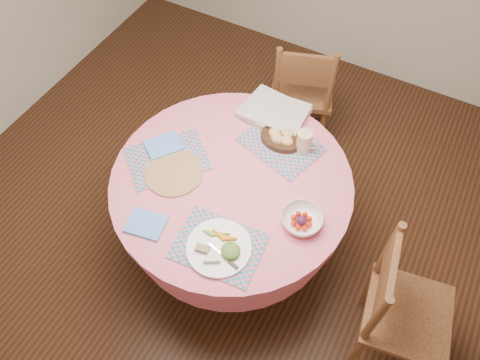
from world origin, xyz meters
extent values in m
plane|color=#331C0F|center=(0.00, 0.00, 0.00)|extent=(4.00, 4.00, 0.00)
cylinder|color=#EC6E85|center=(0.00, 0.00, 0.73)|extent=(1.24, 1.24, 0.04)
cone|color=#EC6E85|center=(0.00, 0.00, 0.56)|extent=(1.24, 1.24, 0.30)
cylinder|color=black|center=(0.00, 0.00, 0.22)|extent=(0.14, 0.14, 0.44)
cylinder|color=black|center=(0.00, 0.00, 0.03)|extent=(0.56, 0.56, 0.06)
cube|color=brown|center=(1.04, -0.11, 0.44)|extent=(0.47, 0.49, 0.04)
cylinder|color=brown|center=(1.18, 0.09, 0.22)|extent=(0.04, 0.04, 0.44)
cylinder|color=brown|center=(0.90, -0.31, 0.22)|extent=(0.04, 0.04, 0.44)
cylinder|color=brown|center=(0.85, 0.04, 0.22)|extent=(0.04, 0.04, 0.44)
cylinder|color=brown|center=(0.89, -0.31, 0.68)|extent=(0.04, 0.04, 0.49)
cylinder|color=brown|center=(0.83, 0.03, 0.68)|extent=(0.04, 0.04, 0.49)
cube|color=brown|center=(0.86, -0.14, 0.78)|extent=(0.08, 0.35, 0.23)
cube|color=brown|center=(-0.05, 1.09, 0.42)|extent=(0.52, 0.51, 0.04)
cylinder|color=brown|center=(0.05, 1.30, 0.21)|extent=(0.05, 0.05, 0.42)
cylinder|color=brown|center=(-0.27, 1.19, 0.21)|extent=(0.05, 0.05, 0.42)
cylinder|color=brown|center=(0.16, 1.00, 0.21)|extent=(0.05, 0.05, 0.42)
cylinder|color=brown|center=(-0.16, 0.89, 0.21)|extent=(0.05, 0.05, 0.42)
cylinder|color=brown|center=(0.16, 0.98, 0.66)|extent=(0.05, 0.05, 0.47)
cylinder|color=brown|center=(-0.15, 0.87, 0.66)|extent=(0.05, 0.05, 0.47)
cube|color=brown|center=(0.01, 0.93, 0.75)|extent=(0.33, 0.14, 0.23)
cube|color=#17827D|center=(0.13, -0.36, 0.75)|extent=(0.42, 0.33, 0.01)
cube|color=#17827D|center=(-0.36, -0.04, 0.75)|extent=(0.49, 0.50, 0.01)
cube|color=#17827D|center=(0.12, 0.33, 0.75)|extent=(0.47, 0.40, 0.01)
cylinder|color=brown|center=(-0.28, -0.11, 0.76)|extent=(0.30, 0.30, 0.01)
cube|color=#5990E6|center=(-0.23, -0.42, 0.76)|extent=(0.20, 0.17, 0.01)
cube|color=#5990E6|center=(-0.42, 0.01, 0.76)|extent=(0.22, 0.23, 0.01)
cylinder|color=white|center=(0.14, -0.37, 0.76)|extent=(0.30, 0.30, 0.01)
ellipsoid|color=#365D1F|center=(0.20, -0.38, 0.79)|extent=(0.11, 0.11, 0.04)
cylinder|color=beige|center=(0.13, -0.43, 0.78)|extent=(0.12, 0.12, 0.02)
cube|color=brown|center=(0.07, -0.40, 0.78)|extent=(0.07, 0.05, 0.02)
cube|color=silver|center=(0.16, -0.40, 0.77)|extent=(0.15, 0.05, 0.00)
cylinder|color=black|center=(0.11, 0.35, 0.77)|extent=(0.23, 0.23, 0.03)
ellipsoid|color=tan|center=(0.07, 0.35, 0.81)|extent=(0.07, 0.06, 0.05)
ellipsoid|color=tan|center=(0.13, 0.38, 0.81)|extent=(0.07, 0.06, 0.05)
ellipsoid|color=tan|center=(0.15, 0.33, 0.81)|extent=(0.07, 0.06, 0.05)
ellipsoid|color=tan|center=(0.10, 0.32, 0.81)|extent=(0.07, 0.06, 0.05)
cylinder|color=#D0B88F|center=(0.24, 0.35, 0.82)|extent=(0.08, 0.08, 0.13)
torus|color=#D0B88F|center=(0.28, 0.35, 0.82)|extent=(0.07, 0.01, 0.07)
imported|color=white|center=(0.42, -0.07, 0.78)|extent=(0.24, 0.24, 0.06)
sphere|color=red|center=(0.46, -0.07, 0.77)|extent=(0.03, 0.03, 0.03)
sphere|color=red|center=(0.44, -0.04, 0.77)|extent=(0.03, 0.03, 0.03)
sphere|color=red|center=(0.42, -0.03, 0.77)|extent=(0.03, 0.03, 0.03)
sphere|color=red|center=(0.39, -0.04, 0.77)|extent=(0.03, 0.03, 0.03)
sphere|color=red|center=(0.38, -0.07, 0.77)|extent=(0.03, 0.03, 0.03)
sphere|color=red|center=(0.39, -0.09, 0.77)|extent=(0.03, 0.03, 0.03)
sphere|color=red|center=(0.42, -0.11, 0.77)|extent=(0.03, 0.03, 0.03)
sphere|color=red|center=(0.44, -0.09, 0.77)|extent=(0.03, 0.03, 0.03)
sphere|color=#401230|center=(0.42, -0.07, 0.78)|extent=(0.05, 0.05, 0.05)
cube|color=silver|center=(-0.01, 0.50, 0.77)|extent=(0.37, 0.30, 0.03)
cube|color=silver|center=(0.01, 0.50, 0.80)|extent=(0.33, 0.27, 0.01)
camera|label=1|loc=(0.68, -1.18, 2.69)|focal=35.00mm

